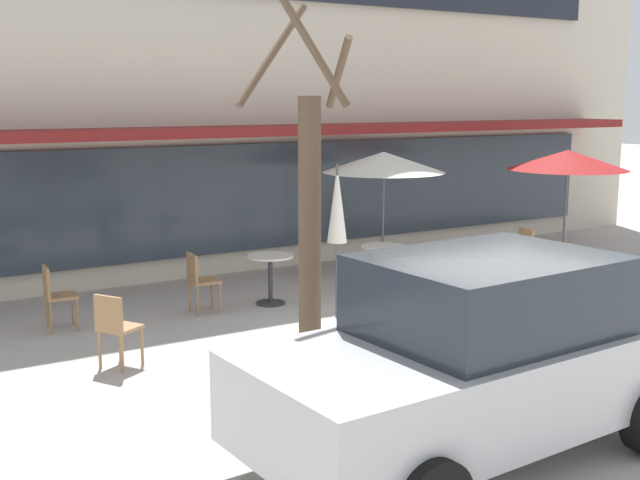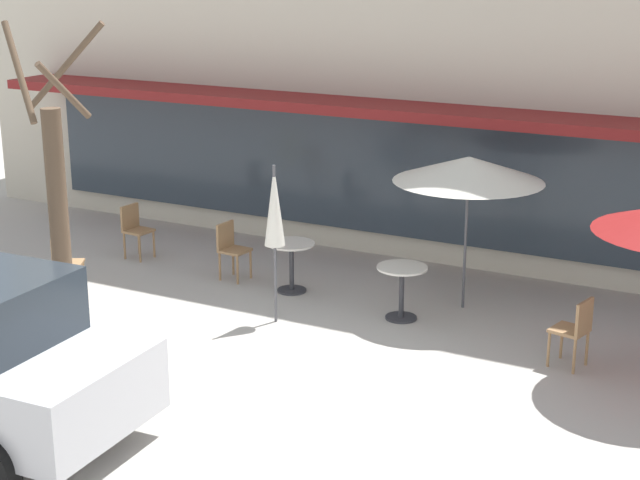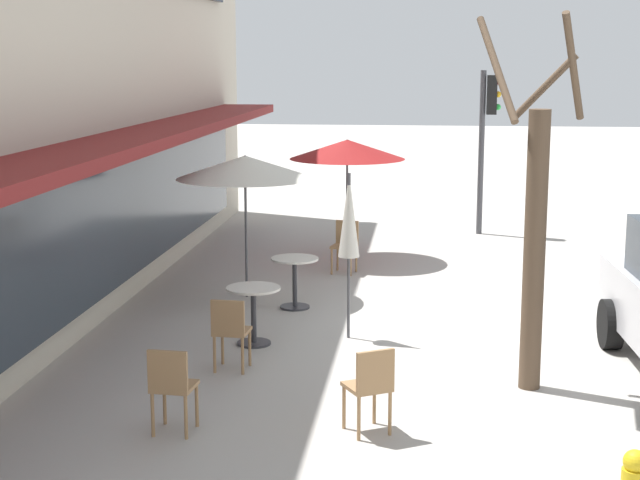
% 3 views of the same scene
% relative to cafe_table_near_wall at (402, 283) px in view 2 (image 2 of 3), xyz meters
% --- Properties ---
extents(ground_plane, '(80.00, 80.00, 0.00)m').
position_rel_cafe_table_near_wall_xyz_m(ground_plane, '(-0.51, -3.40, -0.52)').
color(ground_plane, '#ADA8A0').
extents(building_facade, '(19.10, 9.10, 7.44)m').
position_rel_cafe_table_near_wall_xyz_m(building_facade, '(-0.51, 6.57, 3.20)').
color(building_facade, beige).
rests_on(building_facade, ground).
extents(cafe_table_near_wall, '(0.70, 0.70, 0.76)m').
position_rel_cafe_table_near_wall_xyz_m(cafe_table_near_wall, '(0.00, 0.00, 0.00)').
color(cafe_table_near_wall, '#333338').
rests_on(cafe_table_near_wall, ground).
extents(cafe_table_streetside, '(0.70, 0.70, 0.76)m').
position_rel_cafe_table_near_wall_xyz_m(cafe_table_streetside, '(-1.91, 0.28, 0.00)').
color(cafe_table_streetside, '#333338').
rests_on(cafe_table_streetside, ground).
extents(patio_umbrella_green_folded, '(2.10, 2.10, 2.20)m').
position_rel_cafe_table_near_wall_xyz_m(patio_umbrella_green_folded, '(0.60, 0.83, 1.51)').
color(patio_umbrella_green_folded, '#4C4C51').
rests_on(patio_umbrella_green_folded, ground).
extents(patio_umbrella_cream_folded, '(0.28, 0.28, 2.20)m').
position_rel_cafe_table_near_wall_xyz_m(patio_umbrella_cream_folded, '(-1.48, -0.92, 1.11)').
color(patio_umbrella_cream_folded, '#4C4C51').
rests_on(patio_umbrella_cream_folded, ground).
extents(cafe_chair_0, '(0.55, 0.55, 0.89)m').
position_rel_cafe_table_near_wall_xyz_m(cafe_chair_0, '(-4.83, -1.40, 0.01)').
color(cafe_chair_0, '#9E754C').
rests_on(cafe_chair_0, ground).
extents(cafe_chair_1, '(0.43, 0.43, 0.89)m').
position_rel_cafe_table_near_wall_xyz_m(cafe_chair_1, '(-3.03, 0.36, 0.01)').
color(cafe_chair_1, '#9E754C').
rests_on(cafe_chair_1, ground).
extents(cafe_chair_2, '(0.43, 0.43, 0.89)m').
position_rel_cafe_table_near_wall_xyz_m(cafe_chair_2, '(-5.04, 0.53, 0.01)').
color(cafe_chair_2, '#9E754C').
rests_on(cafe_chair_2, ground).
extents(cafe_chair_3, '(0.47, 0.47, 0.89)m').
position_rel_cafe_table_near_wall_xyz_m(cafe_chair_3, '(2.52, -0.54, 0.01)').
color(cafe_chair_3, '#9E754C').
rests_on(cafe_chair_3, ground).
extents(street_tree, '(1.12, 1.19, 4.13)m').
position_rel_cafe_table_near_wall_xyz_m(street_tree, '(-3.24, -3.10, 1.27)').
color(street_tree, brown).
rests_on(street_tree, ground).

